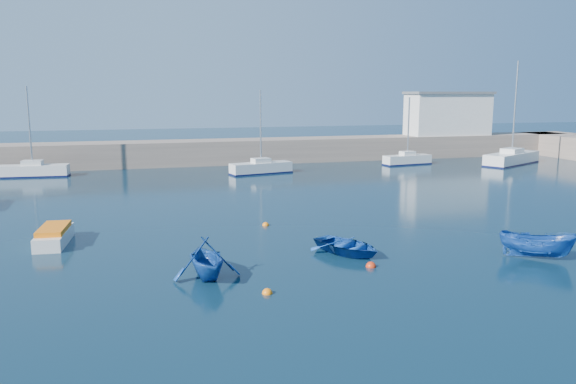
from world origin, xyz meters
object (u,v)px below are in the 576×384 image
object	(u,v)px
harbor_office	(448,115)
sailboat_5	(33,170)
dinghy_center	(347,246)
dinghy_left	(206,258)
sailboat_6	(261,167)
sailboat_7	(407,159)
sailboat_8	(512,158)
motorboat_1	(54,236)
dinghy_right	(537,245)

from	to	relation	value
harbor_office	sailboat_5	world-z (taller)	sailboat_5
dinghy_center	dinghy_left	size ratio (longest dim) A/B	1.13
sailboat_6	sailboat_5	bearing A→B (deg)	67.45
sailboat_7	dinghy_left	xyz separation A→B (m)	(-26.15, -32.34, 0.29)
sailboat_7	sailboat_8	xyz separation A→B (m)	(11.20, -2.81, 0.12)
motorboat_1	dinghy_left	world-z (taller)	dinghy_left
dinghy_center	sailboat_6	bearing A→B (deg)	58.79
harbor_office	dinghy_left	bearing A→B (deg)	-131.88
dinghy_left	motorboat_1	bearing A→B (deg)	127.95
sailboat_6	dinghy_center	size ratio (longest dim) A/B	2.17
sailboat_7	dinghy_right	size ratio (longest dim) A/B	2.13
sailboat_6	dinghy_center	world-z (taller)	sailboat_6
dinghy_right	sailboat_5	bearing A→B (deg)	75.31
dinghy_right	sailboat_6	bearing A→B (deg)	48.66
sailboat_6	harbor_office	bearing A→B (deg)	-83.23
sailboat_6	sailboat_7	world-z (taller)	sailboat_6
dinghy_left	harbor_office	bearing A→B (deg)	43.56
sailboat_6	motorboat_1	distance (m)	27.49
sailboat_6	sailboat_8	distance (m)	28.19
sailboat_5	motorboat_1	bearing A→B (deg)	-164.77
sailboat_5	sailboat_7	world-z (taller)	sailboat_5
sailboat_6	dinghy_right	world-z (taller)	sailboat_6
sailboat_5	dinghy_left	size ratio (longest dim) A/B	2.53
dinghy_right	harbor_office	bearing A→B (deg)	11.60
harbor_office	sailboat_6	bearing A→B (deg)	-160.68
sailboat_8	dinghy_center	world-z (taller)	sailboat_8
sailboat_8	dinghy_right	world-z (taller)	sailboat_8
motorboat_1	dinghy_left	xyz separation A→B (m)	(6.94, -7.57, 0.43)
dinghy_center	sailboat_7	bearing A→B (deg)	31.05
sailboat_6	dinghy_right	distance (m)	31.89
sailboat_7	sailboat_8	size ratio (longest dim) A/B	0.66
harbor_office	sailboat_7	bearing A→B (deg)	-143.17
sailboat_6	sailboat_7	bearing A→B (deg)	-94.17
sailboat_5	sailboat_6	distance (m)	21.38
motorboat_1	dinghy_center	xyz separation A→B (m)	(14.06, -5.78, -0.06)
sailboat_7	harbor_office	bearing A→B (deg)	-61.22
sailboat_6	dinghy_left	world-z (taller)	sailboat_6
sailboat_5	sailboat_8	xyz separation A→B (m)	(49.24, -4.02, 0.08)
motorboat_1	sailboat_7	bearing A→B (deg)	41.50
sailboat_5	sailboat_8	world-z (taller)	sailboat_8
harbor_office	sailboat_6	distance (m)	27.55
dinghy_center	dinghy_left	distance (m)	7.36
sailboat_6	sailboat_8	bearing A→B (deg)	-103.17
dinghy_center	dinghy_left	bearing A→B (deg)	167.07
harbor_office	sailboat_5	xyz separation A→B (m)	(-46.71, -5.28, -4.49)
sailboat_8	sailboat_7	bearing A→B (deg)	47.91
dinghy_left	sailboat_5	bearing A→B (deg)	104.95
sailboat_6	dinghy_center	distance (m)	28.13
sailboat_6	dinghy_right	xyz separation A→B (m)	(6.29, -31.26, 0.06)
sailboat_6	motorboat_1	bearing A→B (deg)	131.59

